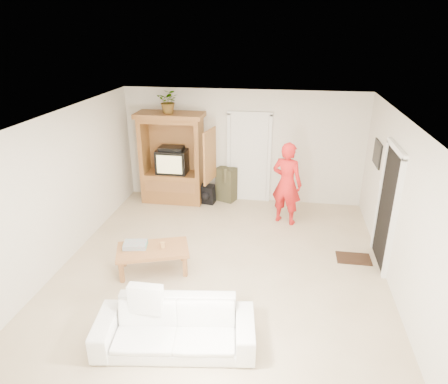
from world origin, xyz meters
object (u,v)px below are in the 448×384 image
(sofa, at_px, (175,327))
(coffee_table, at_px, (153,251))
(armoire, at_px, (173,164))
(man, at_px, (287,184))

(sofa, height_order, coffee_table, sofa)
(armoire, xyz_separation_m, man, (2.62, -0.76, -0.03))
(man, bearing_deg, armoire, 5.71)
(armoire, distance_m, coffee_table, 3.06)
(man, relative_size, coffee_table, 1.33)
(coffee_table, bearing_deg, sofa, -81.66)
(sofa, bearing_deg, armoire, 97.80)
(armoire, relative_size, sofa, 1.03)
(coffee_table, bearing_deg, man, 26.93)
(armoire, height_order, coffee_table, armoire)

